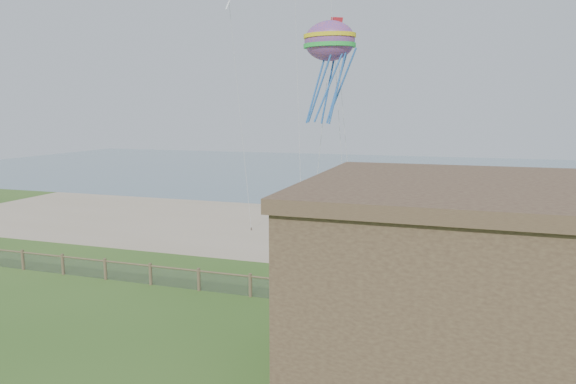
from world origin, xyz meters
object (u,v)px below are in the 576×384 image
Objects in this scene: chainlink_fence at (250,287)px; picnic_table at (390,332)px; octopus_kite at (329,70)px; motel at (556,311)px.

picnic_table is at bearing -20.97° from chainlink_fence.
chainlink_fence is 22.92× the size of picnic_table.
octopus_kite reaches higher than picnic_table.
motel reaches higher than chainlink_fence.
chainlink_fence is 5.15× the size of octopus_kite.
chainlink_fence is 15.06m from motel.
octopus_kite is at bearing 124.53° from motel.
octopus_kite reaches higher than motel.
motel is at bearing -66.24° from octopus_kite.
chainlink_fence is 8.11m from picnic_table.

